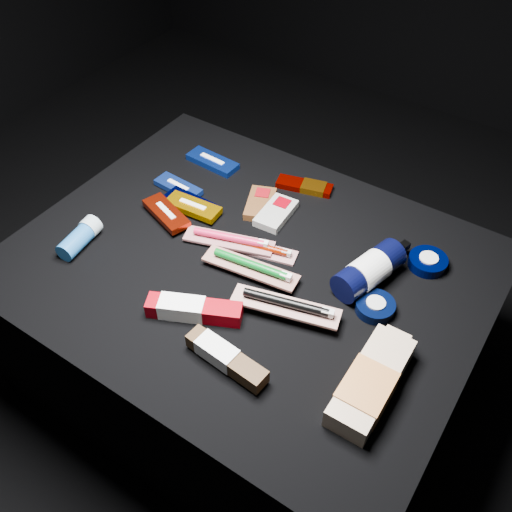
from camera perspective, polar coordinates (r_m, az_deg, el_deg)
The scene contains 21 objects.
ground at distance 1.53m, azimuth -0.69°, elevation -11.09°, with size 3.00×3.00×0.00m, color black.
cloth_table at distance 1.37m, azimuth -0.76°, elevation -6.47°, with size 0.98×0.78×0.40m, color black.
luna_bar_0 at distance 1.48m, azimuth -4.37°, elevation 9.39°, with size 0.14×0.06×0.02m.
luna_bar_1 at distance 1.41m, azimuth -7.78°, elevation 6.84°, with size 0.12×0.05×0.02m.
luna_bar_2 at distance 1.35m, azimuth -6.49°, elevation 5.23°, with size 0.14×0.05×0.02m.
luna_bar_3 at distance 1.34m, azimuth -6.32°, elevation 4.91°, with size 0.14×0.06×0.02m.
luna_bar_4 at distance 1.32m, azimuth -8.97°, elevation 4.25°, with size 0.14×0.09×0.02m.
clif_bar_0 at distance 1.35m, azimuth 0.46°, elevation 5.38°, with size 0.10×0.13×0.02m.
clif_bar_1 at distance 1.33m, azimuth 2.12°, elevation 4.43°, with size 0.07×0.12×0.02m.
power_bar at distance 1.41m, azimuth 5.17°, elevation 6.93°, with size 0.14×0.08×0.02m.
lotion_bottle at distance 1.18m, azimuth 11.24°, elevation -1.41°, with size 0.10×0.21×0.07m.
cream_tin_upper at distance 1.26m, azimuth 16.80°, elevation -0.56°, with size 0.08×0.08×0.03m.
cream_tin_lower at distance 1.15m, azimuth 11.83°, elevation -4.96°, with size 0.08×0.08×0.02m.
bodywash_bottle at distance 1.03m, azimuth 11.35°, elevation -12.42°, with size 0.08×0.23×0.05m.
deodorant_stick at distance 1.30m, azimuth -17.18°, elevation 1.78°, with size 0.06×0.11×0.05m.
toothbrush_pack_0 at distance 1.24m, azimuth 0.04°, elevation 0.86°, with size 0.19×0.09×0.02m.
toothbrush_pack_1 at distance 1.25m, azimuth -2.60°, elevation 1.65°, with size 0.21×0.11×0.02m.
toothbrush_pack_2 at distance 1.18m, azimuth -0.42°, elevation -1.07°, with size 0.21×0.08×0.02m.
toothbrush_pack_3 at distance 1.10m, azimuth 3.14°, elevation -4.92°, with size 0.22×0.10×0.02m.
toothpaste_carton_red at distance 1.12m, azimuth -6.63°, elevation -5.30°, with size 0.19×0.12×0.04m.
toothpaste_carton_green at distance 1.04m, azimuth -3.30°, elevation -9.95°, with size 0.17×0.05×0.03m.
Camera 1 is at (0.49, -0.69, 1.28)m, focal length 40.00 mm.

